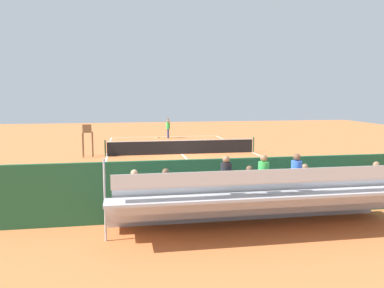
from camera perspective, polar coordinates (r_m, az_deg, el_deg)
ground_plane at (r=27.16m, az=-1.47°, el=-1.45°), size 60.00×60.00×0.00m
court_line_markings at (r=27.19m, az=-1.48°, el=-1.43°), size 10.10×22.20×0.01m
tennis_net at (r=27.08m, az=-1.47°, el=-0.40°), size 10.30×0.10×1.07m
backdrop_wall at (r=13.53m, az=7.44°, el=-6.17°), size 18.00×0.16×2.00m
bleacher_stand at (r=12.24m, az=9.17°, el=-7.76°), size 9.06×2.40×2.48m
umpire_chair at (r=26.63m, az=-14.74°, el=0.99°), size 0.67×0.67×2.14m
courtside_bench at (r=14.91m, az=13.21°, el=-6.78°), size 1.80×0.40×0.93m
equipment_bag at (r=14.40m, az=8.02°, el=-8.73°), size 0.90×0.36×0.36m
tennis_player at (r=36.70m, az=-3.44°, el=2.43°), size 0.39×0.54×1.93m
tennis_racket at (r=37.32m, az=-5.15°, el=0.95°), size 0.58×0.36×0.03m
tennis_ball_near at (r=35.18m, az=-3.17°, el=0.61°), size 0.07×0.07×0.07m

